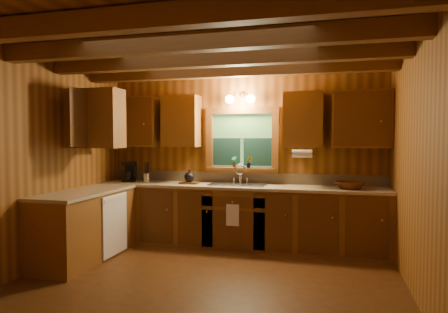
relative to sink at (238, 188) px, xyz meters
name	(u,v)px	position (x,y,z in m)	size (l,w,h in m)	color
room	(205,164)	(0.00, -1.60, 0.44)	(4.20, 4.20, 4.20)	#4C2C12
ceiling_beams	(205,51)	(0.00, -1.60, 1.63)	(4.20, 2.54, 0.18)	brown
base_cabinets	(199,219)	(-0.49, -0.32, -0.43)	(4.20, 2.22, 0.86)	brown
countertop	(200,188)	(-0.48, -0.31, 0.02)	(4.20, 2.24, 0.04)	tan
backsplash	(242,178)	(0.00, 0.28, 0.12)	(4.20, 0.02, 0.16)	tan
dishwasher_panel	(115,225)	(-1.47, -0.92, -0.43)	(0.02, 0.60, 0.80)	white
upper_cabinets	(197,120)	(-0.56, -0.18, 0.98)	(4.19, 1.77, 0.78)	brown
window	(242,142)	(0.00, 0.26, 0.67)	(1.12, 0.08, 1.00)	brown
window_sill	(241,169)	(0.00, 0.22, 0.26)	(1.06, 0.14, 0.04)	brown
wall_sconce	(240,99)	(0.00, 0.14, 1.31)	(0.45, 0.21, 0.17)	black
paper_towel_roll	(302,154)	(0.92, -0.07, 0.51)	(0.11, 0.11, 0.27)	white
dish_towel	(233,215)	(0.00, -0.34, -0.34)	(0.18, 0.01, 0.30)	white
sink	(238,188)	(0.00, 0.00, 0.00)	(0.82, 0.48, 0.43)	silver
coffee_maker	(130,172)	(-1.76, 0.03, 0.20)	(0.18, 0.22, 0.31)	black
utensil_crock	(146,177)	(-1.46, 0.00, 0.12)	(0.11, 0.11, 0.31)	silver
cutting_board	(189,183)	(-0.74, -0.02, 0.06)	(0.27, 0.20, 0.02)	#502E11
teakettle	(189,177)	(-0.74, -0.02, 0.14)	(0.15, 0.15, 0.19)	black
wicker_basket	(350,185)	(1.56, -0.06, 0.09)	(0.41, 0.41, 0.10)	#48230C
potted_plant_left	(234,162)	(-0.11, 0.21, 0.37)	(0.09, 0.06, 0.17)	#502E11
potted_plant_right	(249,162)	(0.13, 0.18, 0.37)	(0.09, 0.07, 0.17)	#502E11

